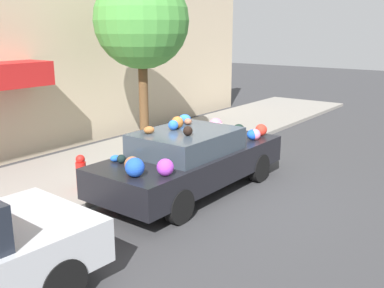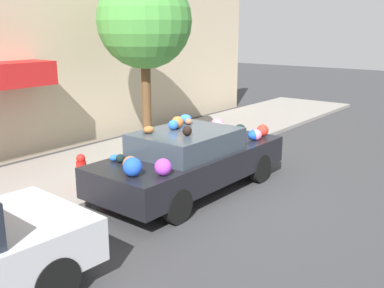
# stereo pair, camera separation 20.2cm
# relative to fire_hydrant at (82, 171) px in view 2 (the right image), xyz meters

# --- Properties ---
(ground_plane) EXTENTS (60.00, 60.00, 0.00)m
(ground_plane) POSITION_rel_fire_hydrant_xyz_m (1.44, -1.74, -0.45)
(ground_plane) COLOR #38383A
(sidewalk_curb) EXTENTS (24.00, 3.20, 0.11)m
(sidewalk_curb) POSITION_rel_fire_hydrant_xyz_m (1.44, 0.96, -0.40)
(sidewalk_curb) COLOR gray
(sidewalk_curb) RESTS_ON ground
(building_facade) EXTENTS (18.00, 1.20, 5.56)m
(building_facade) POSITION_rel_fire_hydrant_xyz_m (1.29, 3.17, 2.29)
(building_facade) COLOR #C6B293
(building_facade) RESTS_ON ground
(street_tree) EXTENTS (2.38, 2.38, 4.45)m
(street_tree) POSITION_rel_fire_hydrant_xyz_m (3.05, 1.13, 2.90)
(street_tree) COLOR brown
(street_tree) RESTS_ON sidewalk_curb
(fire_hydrant) EXTENTS (0.20, 0.20, 0.70)m
(fire_hydrant) POSITION_rel_fire_hydrant_xyz_m (0.00, 0.00, 0.00)
(fire_hydrant) COLOR red
(fire_hydrant) RESTS_ON sidewalk_curb
(art_car) EXTENTS (4.37, 1.77, 1.52)m
(art_car) POSITION_rel_fire_hydrant_xyz_m (1.41, -1.65, 0.24)
(art_car) COLOR black
(art_car) RESTS_ON ground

